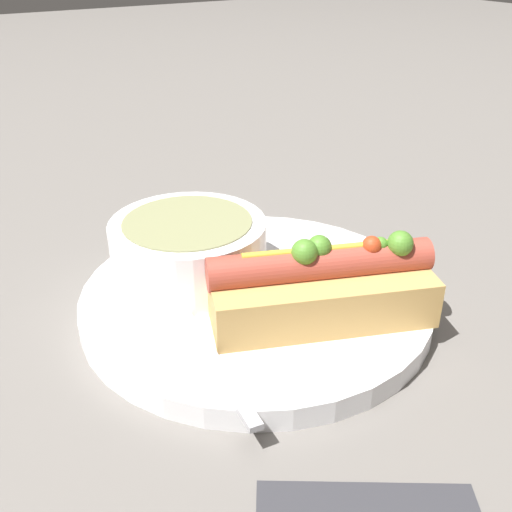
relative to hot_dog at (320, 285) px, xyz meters
name	(u,v)px	position (x,y,z in m)	size (l,w,h in m)	color
ground_plane	(256,307)	(-0.02, 0.05, -0.04)	(4.00, 4.00, 0.00)	slate
dinner_plate	(256,298)	(-0.02, 0.05, -0.03)	(0.26, 0.26, 0.02)	white
hot_dog	(320,285)	(0.00, 0.00, 0.00)	(0.16, 0.11, 0.06)	tan
soup_bowl	(189,246)	(-0.05, 0.10, 0.00)	(0.12, 0.12, 0.05)	white
spoon	(181,308)	(-0.08, 0.05, -0.02)	(0.04, 0.17, 0.01)	#B7B7BC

